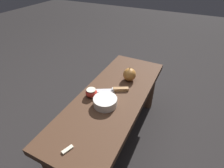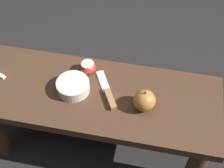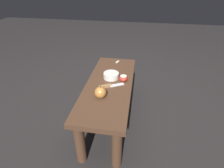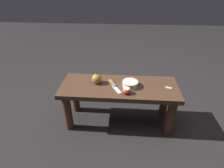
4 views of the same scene
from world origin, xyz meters
The scene contains 7 objects.
ground_plane centered at (0.00, 0.00, 0.00)m, with size 8.00×8.00×0.00m, color black.
wooden_bench centered at (0.00, 0.00, 0.31)m, with size 1.01×0.38×0.40m.
knife centered at (-0.05, 0.00, 0.41)m, with size 0.13×0.20×0.02m.
apple_whole centered at (-0.20, 0.03, 0.45)m, with size 0.09×0.09×0.10m.
apple_cut centered at (0.06, -0.11, 0.43)m, with size 0.07×0.07×0.05m.
apple_slice_near_knife centered at (0.42, -0.01, 0.41)m, with size 0.05×0.03×0.01m.
bowl centered at (0.09, 0.00, 0.43)m, with size 0.13×0.13×0.05m.
Camera 4 is at (0.03, -1.27, 1.22)m, focal length 28.00 mm.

